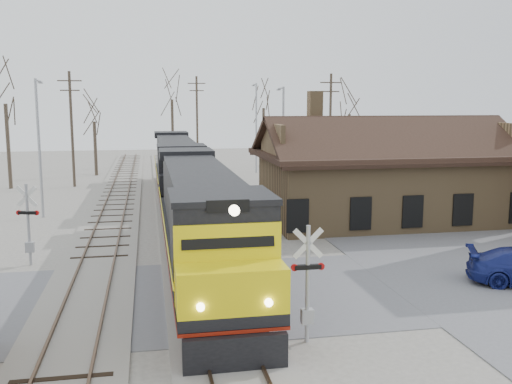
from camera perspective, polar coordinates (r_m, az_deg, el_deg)
ground at (r=21.83m, az=-4.62°, el=-10.31°), size 140.00×140.00×0.00m
road at (r=21.83m, az=-4.62°, el=-10.27°), size 60.00×9.00×0.03m
track_main at (r=36.28m, az=-7.17°, el=-2.48°), size 3.40×90.00×0.24m
track_siding at (r=36.29m, az=-14.29°, el=-2.68°), size 3.40×90.00×0.24m
depot at (r=35.77m, az=12.62°, el=1.02°), size 15.20×9.31×7.90m
locomotive_lead at (r=24.26m, az=-5.50°, el=-2.54°), size 3.05×20.41×4.53m
locomotive_trailing at (r=44.68m, az=-7.95°, el=2.64°), size 3.05×20.41×4.29m
crossbuck_near at (r=17.34m, az=5.17°, el=-9.45°), size 1.03×0.27×3.61m
crossbuck_far at (r=27.20m, az=-21.79°, el=-3.26°), size 1.03×0.37×3.67m
streetlight_a at (r=38.19m, az=-20.85°, el=4.85°), size 0.25×2.04×8.67m
streetlight_b at (r=45.33m, az=2.69°, el=5.81°), size 0.25×2.04×8.44m
streetlight_c at (r=59.14m, az=0.00°, el=6.90°), size 0.25×2.04×9.18m
utility_pole_a at (r=51.43m, az=-17.95°, el=6.20°), size 2.00×0.24×9.84m
utility_pole_b at (r=65.16m, az=-5.91°, el=7.19°), size 2.00×0.24×10.16m
utility_pole_c at (r=52.77m, az=7.43°, el=6.59°), size 2.00×0.24×9.81m
tree_a at (r=52.22m, az=-23.85°, el=9.37°), size 4.75×4.75×11.65m
tree_b at (r=59.08m, az=-15.91°, el=7.63°), size 3.58×3.58×8.76m
tree_c at (r=68.21m, az=-8.43°, el=10.19°), size 5.07×5.07×12.41m
tree_d at (r=65.16m, az=0.76°, el=9.34°), size 4.41×4.41×10.82m
tree_e at (r=60.25m, az=9.34°, el=8.63°), size 4.03×4.03×9.88m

